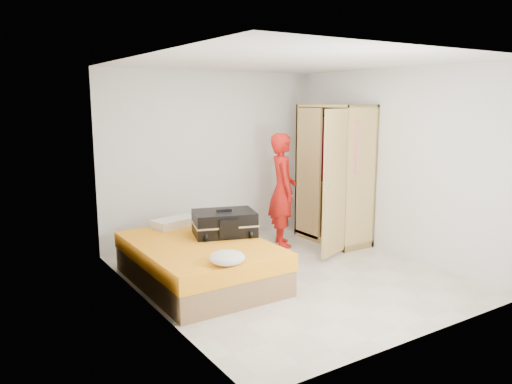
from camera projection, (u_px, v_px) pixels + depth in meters
room at (290, 173)px, 6.02m from camera, size 4.00×4.02×2.60m
bed at (200, 262)px, 5.98m from camera, size 1.42×2.02×0.50m
wardrobe at (334, 178)px, 7.55m from camera, size 1.14×1.38×2.10m
person at (282, 190)px, 7.41m from camera, size 0.61×0.73×1.69m
suitcase at (224, 223)px, 6.23m from camera, size 0.90×0.76×0.33m
round_cushion at (227, 258)px, 5.11m from camera, size 0.37×0.37×0.14m
pillow at (175, 222)px, 6.66m from camera, size 0.65×0.44×0.11m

